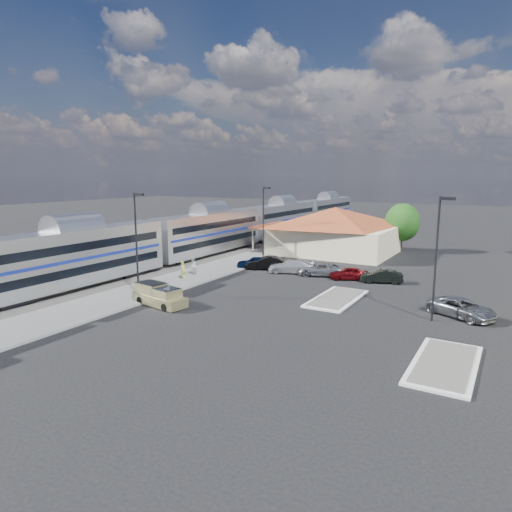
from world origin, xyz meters
The scene contains 22 objects.
ground centered at (0.00, 0.00, 0.00)m, with size 280.00×280.00×0.00m, color black.
railbed centered at (-21.00, 8.00, 0.06)m, with size 16.00×100.00×0.12m, color #4C4944.
platform centered at (-12.00, 6.00, 0.09)m, with size 5.50×92.00×0.18m, color gray.
passenger_train centered at (-18.00, 14.28, 2.87)m, with size 3.00×104.00×5.55m.
freight_cars centered at (-24.00, 1.02, 1.93)m, with size 2.80×46.00×4.00m.
station_depot centered at (-4.56, 24.00, 3.13)m, with size 18.35×12.24×6.20m.
traffic_island_south centered at (4.00, 2.00, 0.10)m, with size 3.30×7.50×0.21m.
traffic_island_north centered at (14.00, -8.00, 0.10)m, with size 3.30×7.50×0.21m.
lamp_plat_s centered at (-10.90, -6.00, 5.34)m, with size 1.08×0.25×9.00m.
lamp_plat_n centered at (-10.90, 16.00, 5.34)m, with size 1.08×0.25×9.00m.
lamp_lot centered at (12.10, 0.00, 5.34)m, with size 1.08×0.25×9.00m.
tree_depot centered at (3.00, 30.00, 4.02)m, with size 4.71×4.71×6.63m.
pickup_truck centered at (-7.75, -6.92, 0.80)m, with size 5.12×2.57×1.69m.
suv centered at (13.76, 2.03, 0.70)m, with size 2.33×5.05×1.40m, color gray.
person_a centered at (-11.77, 0.99, 1.09)m, with size 0.66×0.43×1.82m, color #D1DE45.
person_b centered at (-12.16, 3.05, 1.13)m, with size 0.93×0.72×1.91m, color silver.
parked_car_a centered at (-8.50, 9.67, 0.70)m, with size 1.66×4.13×1.41m, color #0C1B3E.
parked_car_b centered at (-7.16, 9.97, 0.73)m, with size 1.55×4.46×1.47m, color black.
parked_car_c centered at (-3.96, 9.67, 0.73)m, with size 2.04×5.03×1.46m, color silver.
parked_car_d centered at (-0.76, 9.97, 0.68)m, with size 2.25×4.89×1.36m, color gray.
parked_car_e centered at (2.44, 9.67, 0.66)m, with size 1.55×3.85×1.31m, color maroon.
parked_car_f centered at (5.64, 9.97, 0.67)m, with size 1.42×4.07×1.34m, color black.
Camera 1 is at (16.90, -33.89, 10.48)m, focal length 32.00 mm.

